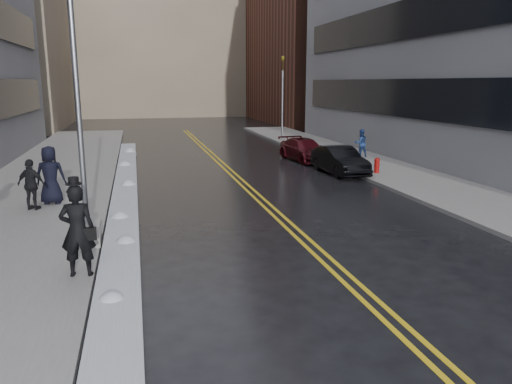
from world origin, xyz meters
TOP-DOWN VIEW (x-y plane):
  - ground at (0.00, 0.00)m, footprint 160.00×160.00m
  - sidewalk_west at (-5.75, 10.00)m, footprint 5.50×50.00m
  - sidewalk_east at (10.00, 10.00)m, footprint 4.00×50.00m
  - lane_line_left at (2.35, 10.00)m, footprint 0.12×50.00m
  - lane_line_right at (2.65, 10.00)m, footprint 0.12×50.00m
  - snow_ridge at (-2.45, 8.00)m, footprint 0.90×30.00m
  - building_far at (2.00, 60.00)m, footprint 36.00×16.00m
  - lamppost at (-3.30, 2.00)m, footprint 0.65×0.65m
  - fire_hydrant at (9.00, 10.00)m, footprint 0.26×0.26m
  - traffic_signal at (8.50, 24.00)m, footprint 0.16×0.20m
  - pedestrian_fedora at (-3.28, -0.16)m, footprint 0.78×0.55m
  - pedestrian_c at (-4.91, 7.10)m, footprint 1.04×0.72m
  - pedestrian_d at (-5.39, 6.34)m, footprint 1.08×0.79m
  - pedestrian_east at (10.48, 14.94)m, footprint 0.77×0.60m
  - car_black at (7.50, 10.90)m, footprint 1.58×4.08m
  - car_maroon at (7.24, 15.33)m, footprint 2.23×4.41m

SIDE VIEW (x-z plane):
  - ground at x=0.00m, z-range 0.00..0.00m
  - lane_line_left at x=2.35m, z-range 0.00..0.01m
  - lane_line_right at x=2.65m, z-range 0.00..0.01m
  - sidewalk_west at x=-5.75m, z-range 0.00..0.15m
  - sidewalk_east at x=10.00m, z-range 0.00..0.15m
  - snow_ridge at x=-2.45m, z-range 0.00..0.34m
  - fire_hydrant at x=9.00m, z-range 0.18..0.91m
  - car_maroon at x=7.24m, z-range 0.00..1.23m
  - car_black at x=7.50m, z-range 0.00..1.32m
  - pedestrian_east at x=10.48m, z-range 0.15..1.73m
  - pedestrian_d at x=-5.39m, z-range 0.15..1.85m
  - pedestrian_c at x=-4.91m, z-range 0.15..2.18m
  - pedestrian_fedora at x=-3.28m, z-range 0.15..2.20m
  - lamppost at x=-3.30m, z-range -1.28..6.35m
  - traffic_signal at x=8.50m, z-range 0.40..6.40m
  - building_far at x=2.00m, z-range 0.00..22.00m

